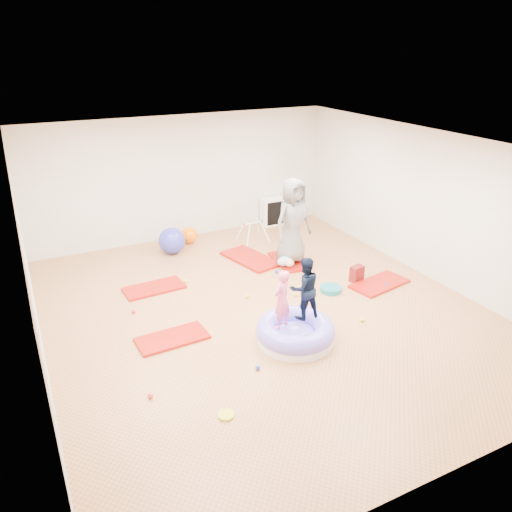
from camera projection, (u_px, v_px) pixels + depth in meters
name	position (u px, v px, depth m)	size (l,w,h in m)	color
room	(264.00, 234.00, 8.01)	(7.01, 8.01, 2.81)	#BE7F41
gym_mat_front_left	(172.00, 338.00, 7.71)	(1.08, 0.54, 0.05)	#B9030E
gym_mat_mid_left	(154.00, 288.00, 9.28)	(1.10, 0.55, 0.05)	#B9030E
gym_mat_center_back	(250.00, 259.00, 10.53)	(1.32, 0.66, 0.06)	#B9030E
gym_mat_right	(379.00, 284.00, 9.44)	(1.14, 0.57, 0.05)	#B9030E
gym_mat_rear_right	(289.00, 261.00, 10.43)	(1.08, 0.54, 0.05)	#B9030E
inflatable_cushion	(295.00, 332.00, 7.63)	(1.22, 1.22, 0.38)	white
child_pink	(282.00, 296.00, 7.29)	(0.34, 0.22, 0.93)	pink
child_navy	(305.00, 285.00, 7.54)	(0.49, 0.38, 1.00)	black
adult_caregiver	(293.00, 221.00, 10.02)	(0.86, 0.56, 1.76)	slate
infant	(286.00, 261.00, 10.09)	(0.35, 0.36, 0.21)	#9FC3DF
ball_pit_balls	(259.00, 309.00, 8.54)	(4.91, 3.14, 0.07)	yellow
exercise_ball_blue	(172.00, 241.00, 10.76)	(0.58, 0.58, 0.58)	#3035B4
exercise_ball_orange	(189.00, 235.00, 11.34)	(0.38, 0.38, 0.38)	#FF7000
infant_play_gym	(253.00, 229.00, 11.38)	(0.61, 0.58, 0.47)	white
cube_shelf	(275.00, 211.00, 12.47)	(0.68, 0.33, 0.68)	white
balance_disc	(331.00, 289.00, 9.20)	(0.40, 0.40, 0.09)	#147078
backpack	(357.00, 274.00, 9.56)	(0.26, 0.16, 0.30)	red
yellow_toy	(226.00, 415.00, 6.14)	(0.21, 0.21, 0.03)	yellow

